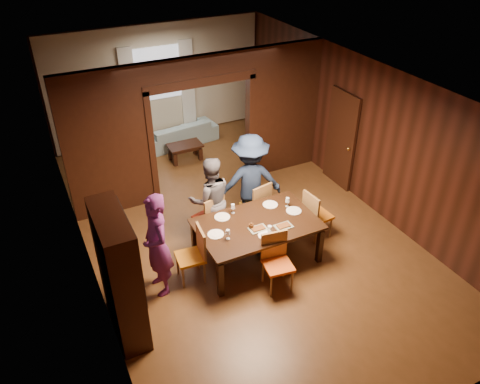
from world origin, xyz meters
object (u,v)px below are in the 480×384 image
person_grey (210,200)px  dining_table (257,241)px  person_navy (250,182)px  coffee_table (185,152)px  chair_far_l (208,216)px  sofa (178,133)px  hutch (120,275)px  chair_right (318,214)px  chair_far_r (255,203)px  chair_left (190,256)px  chair_near (278,264)px  person_purple (157,245)px

person_grey → dining_table: bearing=125.4°
person_navy → coffee_table: bearing=-71.6°
person_grey → chair_far_l: 0.35m
sofa → hutch: hutch is taller
chair_right → dining_table: bearing=87.7°
chair_right → hutch: bearing=93.2°
dining_table → chair_far_r: 1.01m
chair_far_l → chair_left: bearing=36.6°
person_grey → chair_near: size_ratio=1.70×
chair_far_l → chair_far_r: bearing=163.9°
chair_near → dining_table: bearing=95.7°
person_grey → coffee_table: person_grey is taller
person_grey → chair_far_l: person_grey is taller
dining_table → hutch: bearing=-168.2°
person_grey → dining_table: size_ratio=0.81×
dining_table → chair_right: (1.31, 0.08, 0.10)m
person_purple → chair_near: size_ratio=1.83×
sofa → hutch: bearing=55.5°
chair_right → chair_far_r: same height
person_grey → chair_left: size_ratio=1.70×
chair_left → chair_right: bearing=96.6°
person_navy → coffee_table: person_navy is taller
person_grey → person_purple: bearing=44.0°
person_purple → person_grey: size_ratio=1.08×
person_purple → person_navy: person_navy is taller
chair_right → chair_near: 1.59m
chair_far_r → chair_left: bearing=15.6°
chair_far_r → chair_near: 1.74m
person_grey → chair_left: bearing=58.6°
person_navy → coffee_table: (-0.21, 2.96, -0.74)m
person_navy → person_grey: bearing=19.1°
sofa → hutch: 6.06m
person_navy → hutch: 3.18m
coffee_table → chair_far_l: size_ratio=0.82×
person_purple → chair_right: person_purple is taller
hutch → chair_far_l: bearing=36.6°
person_purple → chair_far_l: 1.56m
person_grey → dining_table: (0.46, -0.92, -0.44)m
chair_left → hutch: size_ratio=0.48×
person_purple → person_navy: (2.11, 0.97, 0.05)m
person_purple → dining_table: 1.81m
sofa → chair_far_l: size_ratio=2.03×
person_purple → sofa: bearing=154.1°
dining_table → chair_near: chair_near is taller
chair_left → chair_right: size_ratio=1.00×
person_purple → coffee_table: person_purple is taller
dining_table → person_purple: bearing=179.2°
chair_left → hutch: hutch is taller
dining_table → person_navy: bearing=69.2°
person_grey → person_navy: person_navy is taller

